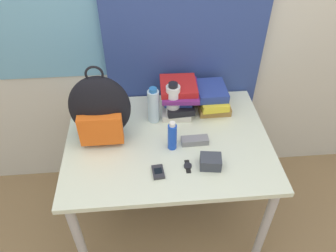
% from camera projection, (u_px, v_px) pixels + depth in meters
% --- Properties ---
extents(wall_back, '(6.00, 0.06, 2.50)m').
position_uv_depth(wall_back, '(160.00, 17.00, 1.89)').
color(wall_back, beige).
rests_on(wall_back, ground_plane).
extents(curtain_blue, '(0.97, 0.04, 2.50)m').
position_uv_depth(curtain_blue, '(186.00, 20.00, 1.86)').
color(curtain_blue, navy).
rests_on(curtain_blue, ground_plane).
extents(desk, '(1.14, 0.85, 0.76)m').
position_uv_depth(desk, '(168.00, 151.00, 1.90)').
color(desk, silver).
rests_on(desk, ground_plane).
extents(backpack, '(0.33, 0.19, 0.45)m').
position_uv_depth(backpack, '(100.00, 110.00, 1.74)').
color(backpack, black).
rests_on(backpack, desk).
extents(book_stack_left, '(0.24, 0.29, 0.19)m').
position_uv_depth(book_stack_left, '(178.00, 96.00, 1.99)').
color(book_stack_left, silver).
rests_on(book_stack_left, desk).
extents(book_stack_center, '(0.20, 0.26, 0.14)m').
position_uv_depth(book_stack_center, '(212.00, 97.00, 2.02)').
color(book_stack_center, olive).
rests_on(book_stack_center, desk).
extents(water_bottle, '(0.07, 0.07, 0.23)m').
position_uv_depth(water_bottle, '(154.00, 106.00, 1.90)').
color(water_bottle, silver).
rests_on(water_bottle, desk).
extents(sports_bottle, '(0.08, 0.08, 0.24)m').
position_uv_depth(sports_bottle, '(173.00, 102.00, 1.91)').
color(sports_bottle, white).
rests_on(sports_bottle, desk).
extents(sunscreen_bottle, '(0.05, 0.05, 0.18)m').
position_uv_depth(sunscreen_bottle, '(172.00, 136.00, 1.74)').
color(sunscreen_bottle, blue).
rests_on(sunscreen_bottle, desk).
extents(cell_phone, '(0.06, 0.09, 0.02)m').
position_uv_depth(cell_phone, '(158.00, 172.00, 1.65)').
color(cell_phone, '#2D2D33').
rests_on(cell_phone, desk).
extents(sunglasses_case, '(0.15, 0.06, 0.04)m').
position_uv_depth(sunglasses_case, '(195.00, 141.00, 1.81)').
color(sunglasses_case, gray).
rests_on(sunglasses_case, desk).
extents(camera_pouch, '(0.12, 0.10, 0.06)m').
position_uv_depth(camera_pouch, '(211.00, 162.00, 1.67)').
color(camera_pouch, '#383D47').
rests_on(camera_pouch, desk).
extents(wristwatch, '(0.04, 0.09, 0.01)m').
position_uv_depth(wristwatch, '(188.00, 166.00, 1.68)').
color(wristwatch, black).
rests_on(wristwatch, desk).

